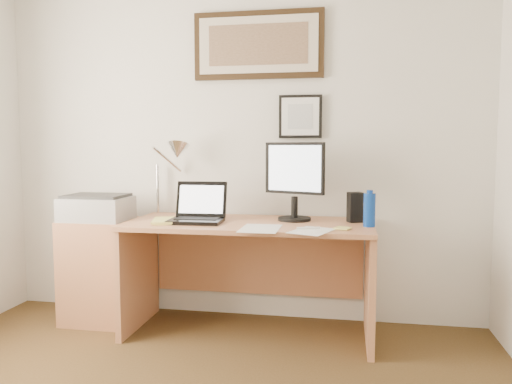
% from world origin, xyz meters
% --- Properties ---
extents(wall_back, '(3.50, 0.02, 2.50)m').
position_xyz_m(wall_back, '(0.00, 2.00, 1.25)').
color(wall_back, silver).
rests_on(wall_back, ground).
extents(side_cabinet, '(0.50, 0.40, 0.73)m').
position_xyz_m(side_cabinet, '(-0.92, 1.68, 0.36)').
color(side_cabinet, '#B06F49').
rests_on(side_cabinet, floor).
extents(water_bottle, '(0.07, 0.07, 0.21)m').
position_xyz_m(water_bottle, '(0.92, 1.58, 0.85)').
color(water_bottle, '#0B3596').
rests_on(water_bottle, desk).
extents(bottle_cap, '(0.04, 0.04, 0.02)m').
position_xyz_m(bottle_cap, '(0.92, 1.58, 0.97)').
color(bottle_cap, '#0B3596').
rests_on(bottle_cap, water_bottle).
extents(speaker, '(0.11, 0.10, 0.20)m').
position_xyz_m(speaker, '(0.83, 1.75, 0.85)').
color(speaker, black).
rests_on(speaker, desk).
extents(paper_sheet_a, '(0.23, 0.33, 0.00)m').
position_xyz_m(paper_sheet_a, '(0.27, 1.38, 0.75)').
color(paper_sheet_a, white).
rests_on(paper_sheet_a, desk).
extents(paper_sheet_b, '(0.29, 0.34, 0.00)m').
position_xyz_m(paper_sheet_b, '(0.58, 1.34, 0.75)').
color(paper_sheet_b, white).
rests_on(paper_sheet_b, desk).
extents(sticky_pad, '(0.11, 0.11, 0.01)m').
position_xyz_m(sticky_pad, '(0.75, 1.44, 0.76)').
color(sticky_pad, '#DBD567').
rests_on(sticky_pad, desk).
extents(marker_pen, '(0.14, 0.06, 0.02)m').
position_xyz_m(marker_pen, '(0.55, 1.40, 0.76)').
color(marker_pen, white).
rests_on(marker_pen, desk).
extents(book, '(0.25, 0.30, 0.02)m').
position_xyz_m(book, '(-0.46, 1.50, 0.76)').
color(book, '#E2DD6A').
rests_on(book, desk).
extents(desk, '(1.60, 0.70, 0.75)m').
position_xyz_m(desk, '(0.15, 1.72, 0.51)').
color(desk, '#B06F49').
rests_on(desk, floor).
extents(laptop, '(0.35, 0.30, 0.26)m').
position_xyz_m(laptop, '(-0.18, 1.58, 0.81)').
color(laptop, black).
rests_on(laptop, desk).
extents(lcd_monitor, '(0.41, 0.22, 0.52)m').
position_xyz_m(lcd_monitor, '(0.44, 1.74, 1.04)').
color(lcd_monitor, black).
rests_on(lcd_monitor, desk).
extents(printer, '(0.44, 0.34, 0.18)m').
position_xyz_m(printer, '(-0.94, 1.65, 0.82)').
color(printer, '#A3A3A5').
rests_on(printer, side_cabinet).
extents(desk_lamp, '(0.29, 0.27, 0.53)m').
position_xyz_m(desk_lamp, '(-0.41, 1.81, 1.19)').
color(desk_lamp, silver).
rests_on(desk_lamp, desk).
extents(picture_large, '(0.92, 0.04, 0.47)m').
position_xyz_m(picture_large, '(0.15, 1.97, 1.95)').
color(picture_large, black).
rests_on(picture_large, wall_back).
extents(picture_small, '(0.30, 0.03, 0.30)m').
position_xyz_m(picture_small, '(0.45, 1.97, 1.45)').
color(picture_small, black).
rests_on(picture_small, wall_back).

